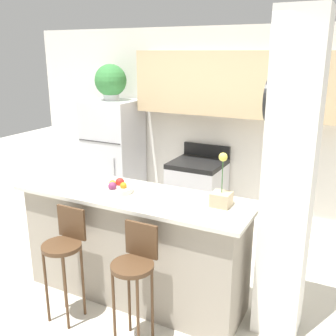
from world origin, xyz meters
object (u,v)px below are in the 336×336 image
object	(u,v)px
orchid_vase	(222,195)
bar_stool_right	(135,268)
stove_range	(197,195)
potted_plant_on_fridge	(111,81)
fruit_bowl	(117,188)
bar_stool_left	(65,248)
refrigerator	(114,157)

from	to	relation	value
orchid_vase	bar_stool_right	bearing A→B (deg)	-126.73
stove_range	bar_stool_right	distance (m)	2.23
bar_stool_right	potted_plant_on_fridge	world-z (taller)	potted_plant_on_fridge
potted_plant_on_fridge	stove_range	bearing A→B (deg)	0.20
bar_stool_right	fruit_bowl	size ratio (longest dim) A/B	3.51
orchid_vase	fruit_bowl	xyz separation A→B (m)	(-0.94, -0.12, -0.06)
bar_stool_left	potted_plant_on_fridge	xyz separation A→B (m)	(-1.01, 2.18, 1.20)
stove_range	bar_stool_right	bearing A→B (deg)	-79.28
refrigerator	bar_stool_left	size ratio (longest dim) A/B	1.62
bar_stool_right	fruit_bowl	world-z (taller)	fruit_bowl
refrigerator	bar_stool_right	bearing A→B (deg)	-52.04
bar_stool_left	fruit_bowl	xyz separation A→B (m)	(0.21, 0.50, 0.41)
stove_range	bar_stool_left	world-z (taller)	stove_range
fruit_bowl	potted_plant_on_fridge	bearing A→B (deg)	125.91
fruit_bowl	refrigerator	bearing A→B (deg)	125.91
refrigerator	orchid_vase	bearing A→B (deg)	-35.95
bar_stool_right	orchid_vase	distance (m)	0.90
potted_plant_on_fridge	bar_stool_right	bearing A→B (deg)	-52.04
bar_stool_right	potted_plant_on_fridge	bearing A→B (deg)	127.96
stove_range	orchid_vase	xyz separation A→B (m)	(0.87, -1.57, 0.67)
bar_stool_right	fruit_bowl	bearing A→B (deg)	134.08
orchid_vase	fruit_bowl	world-z (taller)	orchid_vase
refrigerator	potted_plant_on_fridge	size ratio (longest dim) A/B	3.37
refrigerator	bar_stool_right	xyz separation A→B (m)	(1.70, -2.18, -0.15)
stove_range	potted_plant_on_fridge	xyz separation A→B (m)	(-1.29, -0.00, 1.40)
potted_plant_on_fridge	fruit_bowl	xyz separation A→B (m)	(1.22, -1.68, -0.79)
bar_stool_left	bar_stool_right	distance (m)	0.69
bar_stool_left	bar_stool_right	world-z (taller)	same
bar_stool_right	potted_plant_on_fridge	xyz separation A→B (m)	(-1.70, 2.18, 1.20)
orchid_vase	stove_range	bearing A→B (deg)	119.05
refrigerator	bar_stool_right	distance (m)	2.77
potted_plant_on_fridge	orchid_vase	world-z (taller)	potted_plant_on_fridge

